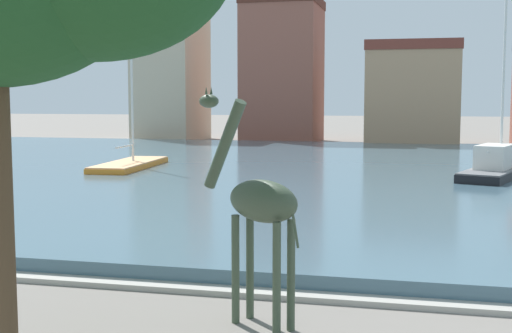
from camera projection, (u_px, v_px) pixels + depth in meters
name	position (u px, v px, depth m)	size (l,w,h in m)	color
harbor_water	(303.00, 172.00, 34.95)	(87.21, 42.11, 0.43)	#476675
quay_edge_coping	(138.00, 285.00, 14.35)	(87.21, 0.50, 0.12)	#ADA89E
giraffe_statue	(258.00, 205.00, 11.79)	(2.23, 1.53, 4.21)	#3D4C38
sailboat_orange	(135.00, 167.00, 35.62)	(2.41, 7.95, 6.94)	orange
sailboat_black	(500.00, 171.00, 31.36)	(4.38, 8.43, 8.44)	black
townhouse_end_terrace	(171.00, 70.00, 63.64)	(5.52, 7.74, 13.13)	#C6B293
townhouse_narrow_midrow	(283.00, 71.00, 61.02)	(6.66, 7.42, 12.84)	#8E5142
townhouse_corner_house	(412.00, 94.00, 56.48)	(7.50, 8.10, 8.56)	tan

